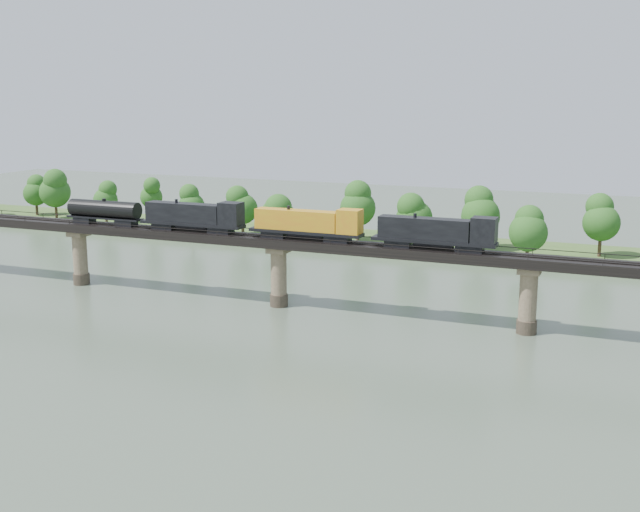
% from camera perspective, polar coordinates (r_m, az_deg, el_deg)
% --- Properties ---
extents(ground, '(400.00, 400.00, 0.00)m').
position_cam_1_polar(ground, '(107.55, -9.78, -7.43)').
color(ground, '#3E4D3D').
rests_on(ground, ground).
extents(far_bank, '(300.00, 24.00, 1.60)m').
position_cam_1_polar(far_bank, '(182.52, 4.42, 0.91)').
color(far_bank, '#345321').
rests_on(far_bank, ground).
extents(bridge, '(236.00, 30.00, 11.50)m').
position_cam_1_polar(bridge, '(131.38, -2.95, -1.27)').
color(bridge, '#473A2D').
rests_on(bridge, ground).
extents(bridge_superstructure, '(220.00, 4.90, 0.75)m').
position_cam_1_polar(bridge_superstructure, '(130.10, -2.98, 1.45)').
color(bridge_superstructure, black).
rests_on(bridge_superstructure, bridge).
extents(far_treeline, '(289.06, 17.54, 13.60)m').
position_cam_1_polar(far_treeline, '(179.68, 1.52, 3.37)').
color(far_treeline, '#382619').
rests_on(far_treeline, far_bank).
extents(freight_train, '(76.73, 2.99, 5.28)m').
position_cam_1_polar(freight_train, '(130.56, -3.77, 2.47)').
color(freight_train, black).
rests_on(freight_train, bridge).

